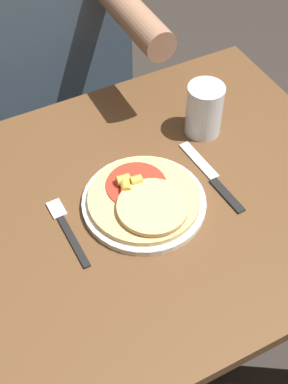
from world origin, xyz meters
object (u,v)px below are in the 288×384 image
at_px(pizza, 145,199).
at_px(fork, 66,228).
at_px(drinking_glass, 204,110).
at_px(dining_table, 138,243).
at_px(person_diner, 51,44).
at_px(plate, 144,203).
at_px(knife, 212,177).

height_order(pizza, fork, pizza).
bearing_deg(pizza, fork, 172.28).
bearing_deg(drinking_glass, fork, -162.75).
xyz_separation_m(dining_table, person_diner, (0.04, 0.60, 0.13)).
xyz_separation_m(dining_table, plate, (0.01, -0.01, 0.14)).
bearing_deg(plate, person_diner, 86.81).
bearing_deg(pizza, dining_table, 126.24).
distance_m(fork, person_diner, 0.62).
bearing_deg(knife, pizza, -178.56).
xyz_separation_m(dining_table, knife, (0.17, -0.01, 0.14)).
bearing_deg(knife, fork, 176.85).
height_order(fork, drinking_glass, drinking_glass).
distance_m(dining_table, knife, 0.22).
distance_m(pizza, fork, 0.16).
bearing_deg(person_diner, dining_table, -94.21).
xyz_separation_m(pizza, fork, (-0.16, 0.02, -0.02)).
bearing_deg(plate, knife, -0.27).
distance_m(plate, drinking_glass, 0.26).
bearing_deg(drinking_glass, knife, -113.02).
relative_size(dining_table, knife, 4.32).
distance_m(dining_table, pizza, 0.16).
distance_m(dining_table, plate, 0.14).
xyz_separation_m(plate, drinking_glass, (0.22, 0.13, 0.05)).
xyz_separation_m(dining_table, pizza, (0.01, -0.01, 0.16)).
bearing_deg(knife, dining_table, 176.89).
bearing_deg(plate, drinking_glass, 31.67).
bearing_deg(person_diner, plate, -93.19).
bearing_deg(person_diner, drinking_glass, -68.92).
distance_m(fork, drinking_glass, 0.40).
bearing_deg(fork, knife, -3.15).
relative_size(fork, person_diner, 0.14).
bearing_deg(fork, dining_table, -3.19).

